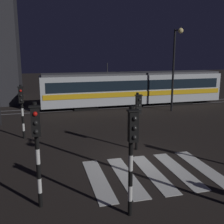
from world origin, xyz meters
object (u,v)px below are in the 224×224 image
at_px(traffic_light_median_centre, 138,113).
at_px(tram, 134,88).
at_px(traffic_light_corner_far_left, 22,104).
at_px(street_lamp_trackside_right, 175,60).
at_px(traffic_light_corner_near_left, 37,140).
at_px(traffic_light_kerb_mid_left, 132,146).

distance_m(traffic_light_median_centre, tram, 12.53).
bearing_deg(traffic_light_corner_far_left, street_lamp_trackside_right, 19.98).
xyz_separation_m(traffic_light_corner_far_left, traffic_light_corner_near_left, (0.74, -8.02, 0.22)).
height_order(traffic_light_corner_far_left, traffic_light_kerb_mid_left, traffic_light_kerb_mid_left).
height_order(traffic_light_corner_far_left, traffic_light_corner_near_left, traffic_light_corner_near_left).
bearing_deg(street_lamp_trackside_right, traffic_light_median_centre, -128.53).
bearing_deg(traffic_light_corner_near_left, traffic_light_corner_far_left, 95.25).
bearing_deg(traffic_light_median_centre, traffic_light_corner_far_left, 147.26).
bearing_deg(tram, traffic_light_corner_far_left, -141.29).
distance_m(traffic_light_corner_near_left, street_lamp_trackside_right, 17.27).
height_order(street_lamp_trackside_right, tram, street_lamp_trackside_right).
xyz_separation_m(traffic_light_corner_near_left, street_lamp_trackside_right, (11.68, 12.54, 2.11)).
bearing_deg(traffic_light_kerb_mid_left, traffic_light_corner_near_left, 154.59).
bearing_deg(traffic_light_corner_far_left, traffic_light_kerb_mid_left, -69.61).
bearing_deg(traffic_light_median_centre, tram, 70.38).
xyz_separation_m(street_lamp_trackside_right, tram, (-2.38, 3.53, -2.73)).
bearing_deg(street_lamp_trackside_right, tram, 123.92).
height_order(traffic_light_corner_near_left, traffic_light_kerb_mid_left, traffic_light_corner_near_left).
xyz_separation_m(traffic_light_corner_far_left, traffic_light_median_centre, (5.84, -3.75, -0.12)).
xyz_separation_m(traffic_light_median_centre, traffic_light_corner_near_left, (-5.10, -4.27, 0.34)).
relative_size(traffic_light_corner_far_left, traffic_light_median_centre, 1.06).
relative_size(street_lamp_trackside_right, tram, 0.40).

